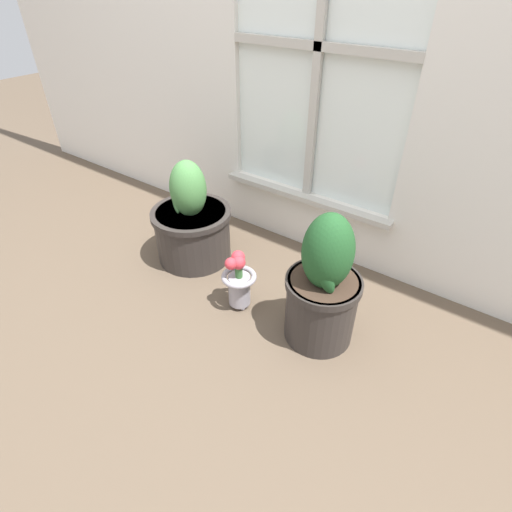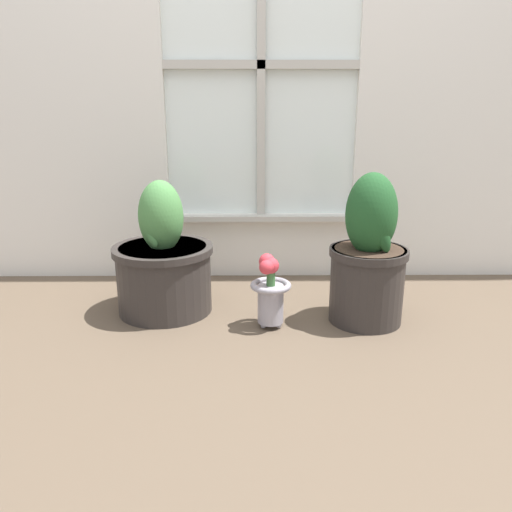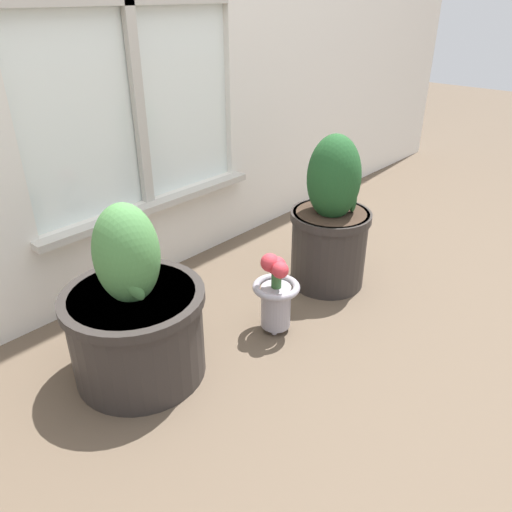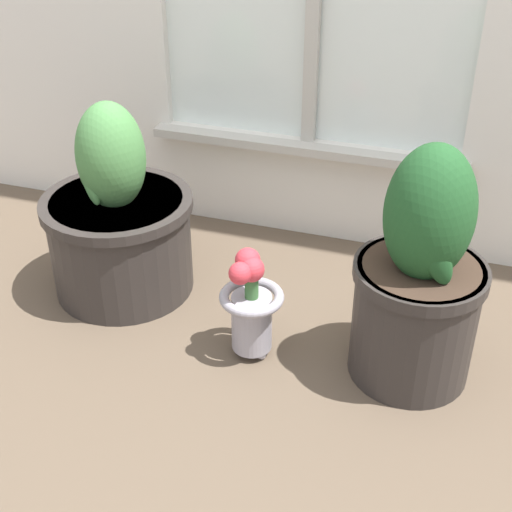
# 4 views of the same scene
# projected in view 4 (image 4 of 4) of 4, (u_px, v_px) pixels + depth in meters

# --- Properties ---
(ground_plane) EXTENTS (10.00, 10.00, 0.00)m
(ground_plane) POSITION_uv_depth(u_px,v_px,m) (227.00, 378.00, 1.60)
(ground_plane) COLOR brown
(potted_plant_left) EXTENTS (0.38, 0.38, 0.51)m
(potted_plant_left) POSITION_uv_depth(u_px,v_px,m) (119.00, 226.00, 1.80)
(potted_plant_left) COLOR #2D2826
(potted_plant_left) RESTS_ON ground_plane
(potted_plant_right) EXTENTS (0.28, 0.28, 0.55)m
(potted_plant_right) POSITION_uv_depth(u_px,v_px,m) (419.00, 286.00, 1.50)
(potted_plant_right) COLOR #2D2826
(potted_plant_right) RESTS_ON ground_plane
(flower_vase) EXTENTS (0.15, 0.15, 0.27)m
(flower_vase) POSITION_uv_depth(u_px,v_px,m) (251.00, 304.00, 1.60)
(flower_vase) COLOR #99939E
(flower_vase) RESTS_ON ground_plane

